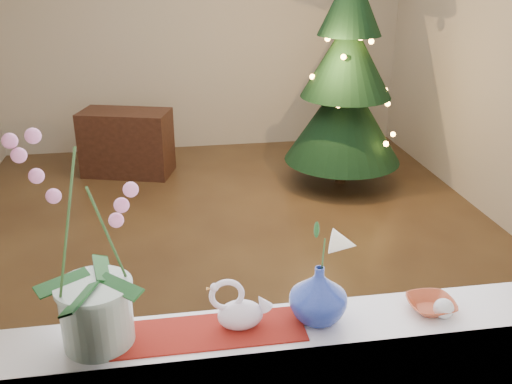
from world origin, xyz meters
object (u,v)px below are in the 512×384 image
Objects in this scene: xmas_tree at (346,79)px; paperweight at (444,309)px; swan at (240,305)px; side_table at (127,143)px; blue_vase at (319,290)px; orchid_pot at (88,244)px; amber_dish at (431,306)px.

paperweight is at bearing -102.24° from xmas_tree.
paperweight is at bearing -19.77° from swan.
swan is 4.16m from side_table.
swan is 0.89× the size of blue_vase.
orchid_pot is at bearing -119.10° from xmas_tree.
xmas_tree is (1.20, 3.48, -0.02)m from blue_vase.
orchid_pot is 1.20m from amber_dish.
orchid_pot is 0.77m from blue_vase.
swan is 2.98× the size of paperweight.
side_table is at bearing 83.38° from swan.
amber_dish is 3.58m from xmas_tree.
xmas_tree reaches higher than blue_vase.
swan reaches higher than amber_dish.
xmas_tree is 2.33× the size of side_table.
swan is 1.50× the size of amber_dish.
swan is at bearing 179.13° from amber_dish.
paperweight is (0.71, -0.06, -0.05)m from swan.
amber_dish is (-0.02, 0.05, -0.02)m from paperweight.
orchid_pot is at bearing 177.48° from paperweight.
orchid_pot is at bearing -71.40° from side_table.
swan is at bearing -64.90° from side_table.
swan is 0.69m from amber_dish.
paperweight is (0.44, -0.06, -0.08)m from blue_vase.
blue_vase reaches higher than amber_dish.
orchid_pot is 10.14× the size of paperweight.
swan is 3.78m from xmas_tree.
swan reaches higher than side_table.
swan is at bearing -112.97° from xmas_tree.
orchid_pot is 0.83× the size of side_table.
xmas_tree reaches higher than side_table.
blue_vase is at bearing -15.31° from swan.
blue_vase is at bearing 178.66° from amber_dish.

